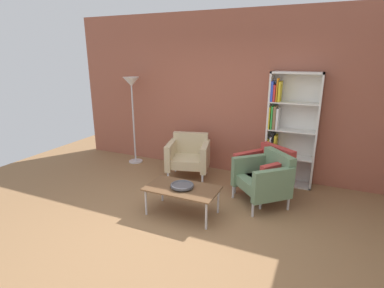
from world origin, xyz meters
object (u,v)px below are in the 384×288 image
coffee_table_low (182,190)px  armchair_near_window (189,155)px  bookshelf_tall (286,131)px  armchair_by_bookshelf (266,171)px  floor_lamp_torchiere (132,92)px  decorative_bowl (182,185)px  armchair_corner_red (265,178)px

coffee_table_low → armchair_near_window: bearing=110.9°
armchair_near_window → bookshelf_tall: bearing=1.0°
bookshelf_tall → armchair_by_bookshelf: (-0.18, -0.65, -0.51)m
coffee_table_low → armchair_near_window: 1.35m
armchair_near_window → floor_lamp_torchiere: floor_lamp_torchiere is taller
armchair_by_bookshelf → floor_lamp_torchiere: bearing=-153.8°
bookshelf_tall → decorative_bowl: bearing=-123.3°
armchair_corner_red → armchair_near_window: (-1.45, 0.47, 0.00)m
armchair_by_bookshelf → floor_lamp_torchiere: (-2.77, 0.47, 1.03)m
armchair_by_bookshelf → decorative_bowl: bearing=-95.8°
armchair_near_window → floor_lamp_torchiere: 1.72m
armchair_corner_red → decorative_bowl: bearing=-94.4°
coffee_table_low → armchair_by_bookshelf: bearing=48.3°
armchair_near_window → armchair_by_bookshelf: 1.43m
bookshelf_tall → armchair_near_window: bearing=-164.4°
armchair_near_window → armchair_by_bookshelf: bearing=-22.7°
armchair_near_window → armchair_by_bookshelf: same height
floor_lamp_torchiere → armchair_near_window: bearing=-11.4°
coffee_table_low → floor_lamp_torchiere: (-1.83, 1.53, 1.08)m
armchair_corner_red → armchair_near_window: 1.53m
armchair_near_window → armchair_corner_red: bearing=-32.4°
bookshelf_tall → armchair_by_bookshelf: size_ratio=2.01×
armchair_by_bookshelf → coffee_table_low: bearing=-95.8°
coffee_table_low → bookshelf_tall: bearing=56.7°
decorative_bowl → armchair_by_bookshelf: armchair_by_bookshelf is taller
coffee_table_low → armchair_by_bookshelf: armchair_by_bookshelf is taller
coffee_table_low → armchair_by_bookshelf: size_ratio=1.06×
coffee_table_low → armchair_corner_red: 1.25m
coffee_table_low → floor_lamp_torchiere: floor_lamp_torchiere is taller
coffee_table_low → floor_lamp_torchiere: bearing=140.2°
bookshelf_tall → decorative_bowl: (-1.12, -1.70, -0.49)m
armchair_by_bookshelf → armchair_near_window: bearing=-152.2°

